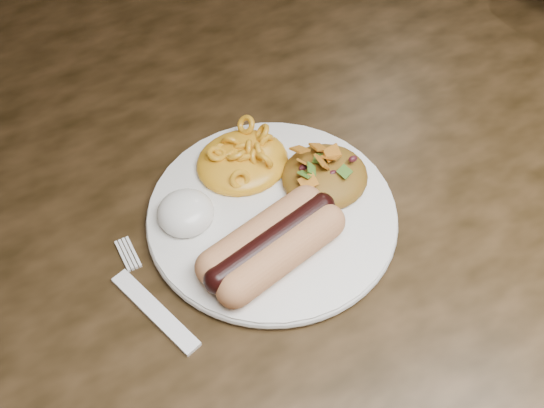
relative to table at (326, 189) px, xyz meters
name	(u,v)px	position (x,y,z in m)	size (l,w,h in m)	color
floor	(304,399)	(0.00, 0.00, -0.66)	(4.00, 4.00, 0.00)	#5B3012
table	(326,189)	(0.00, 0.00, 0.00)	(1.60, 0.90, 0.75)	#422E19
plate	(272,215)	(-0.11, -0.07, 0.10)	(0.23, 0.23, 0.01)	white
hotdog	(272,243)	(-0.13, -0.11, 0.12)	(0.12, 0.09, 0.03)	tan
mac_and_cheese	(242,153)	(-0.11, -0.01, 0.12)	(0.09, 0.08, 0.03)	gold
sour_cream	(185,208)	(-0.18, -0.04, 0.12)	(0.05, 0.05, 0.03)	white
taco_salad	(325,171)	(-0.05, -0.06, 0.12)	(0.08, 0.08, 0.04)	#A13B16
fork	(155,311)	(-0.24, -0.11, 0.09)	(0.02, 0.14, 0.00)	white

